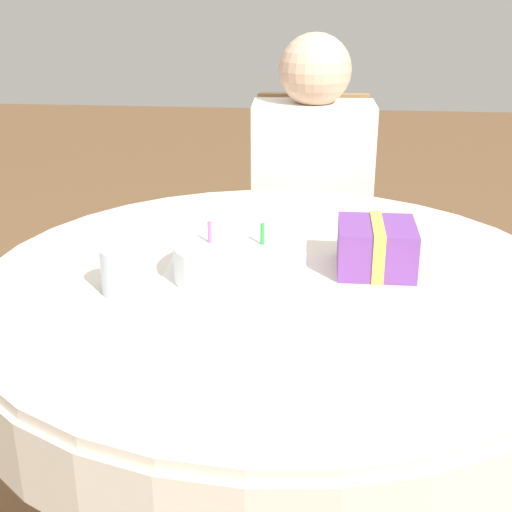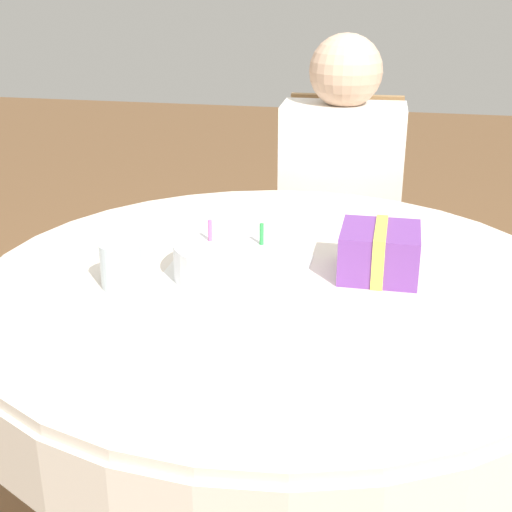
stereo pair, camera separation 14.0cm
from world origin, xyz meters
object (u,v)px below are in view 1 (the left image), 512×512
object	(u,v)px
birthday_cake	(234,260)
chair	(310,237)
drinking_glass	(122,270)
person	(312,189)
gift_box	(376,247)

from	to	relation	value
birthday_cake	chair	bearing A→B (deg)	81.54
chair	drinking_glass	distance (m)	1.08
person	birthday_cake	xyz separation A→B (m)	(-0.14, -0.81, 0.09)
person	drinking_glass	distance (m)	0.96
person	drinking_glass	bearing A→B (deg)	-112.51
person	gift_box	world-z (taller)	person
gift_box	birthday_cake	bearing A→B (deg)	-166.21
person	birthday_cake	bearing A→B (deg)	-101.55
birthday_cake	drinking_glass	size ratio (longest dim) A/B	2.66
person	birthday_cake	world-z (taller)	person
gift_box	person	bearing A→B (deg)	100.90
person	drinking_glass	world-z (taller)	person
chair	drinking_glass	size ratio (longest dim) A/B	10.88
chair	birthday_cake	world-z (taller)	chair
birthday_cake	gift_box	distance (m)	0.29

